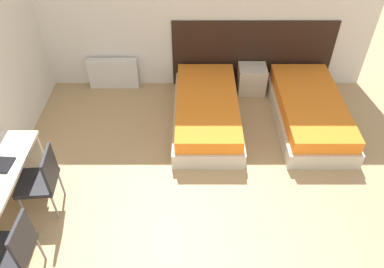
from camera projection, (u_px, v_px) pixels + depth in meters
name	position (u px, v px, depth m)	size (l,w,h in m)	color
wall_back	(193.00, 3.00, 5.34)	(5.51, 0.05, 2.70)	silver
headboard_panel	(254.00, 54.00, 5.84)	(2.50, 0.03, 1.10)	black
bed_near_window	(208.00, 111.00, 5.34)	(0.93, 1.91, 0.42)	beige
bed_near_door	(310.00, 111.00, 5.34)	(0.93, 1.91, 0.42)	beige
nightstand	(253.00, 79.00, 5.90)	(0.43, 0.36, 0.45)	beige
radiator	(115.00, 73.00, 5.99)	(0.79, 0.12, 0.50)	silver
chair_near_laptop	(43.00, 178.00, 4.02)	(0.43, 0.43, 0.84)	#232328
chair_near_notebook	(15.00, 248.00, 3.39)	(0.42, 0.42, 0.84)	#232328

